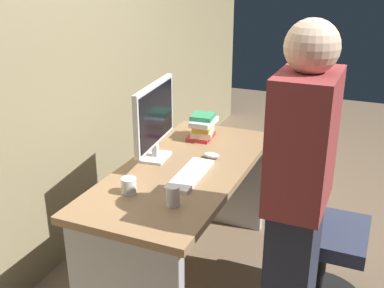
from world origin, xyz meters
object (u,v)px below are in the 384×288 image
at_px(office_chair, 314,236).
at_px(monitor, 155,117).
at_px(keyboard, 190,175).
at_px(mouse, 211,155).
at_px(cup_by_monitor, 129,186).
at_px(person_at_desk, 298,204).
at_px(book_stack, 202,127).
at_px(cup_near_keyboard, 173,196).
at_px(desk, 184,201).

height_order(office_chair, monitor, monitor).
bearing_deg(monitor, keyboard, -117.18).
relative_size(office_chair, mouse, 9.40).
xyz_separation_m(mouse, cup_by_monitor, (-0.59, 0.22, 0.02)).
relative_size(office_chair, person_at_desk, 0.57).
bearing_deg(office_chair, book_stack, 63.78).
bearing_deg(cup_near_keyboard, mouse, 3.79).
relative_size(person_at_desk, cup_near_keyboard, 15.77).
bearing_deg(monitor, person_at_desk, -115.12).
distance_m(desk, keyboard, 0.26).
bearing_deg(cup_by_monitor, monitor, 10.06).
bearing_deg(book_stack, keyboard, -164.26).
relative_size(keyboard, cup_by_monitor, 5.22).
bearing_deg(cup_near_keyboard, person_at_desk, -84.77).
bearing_deg(monitor, cup_by_monitor, -169.94).
height_order(person_at_desk, cup_near_keyboard, person_at_desk).
bearing_deg(person_at_desk, cup_by_monitor, 91.38).
relative_size(cup_near_keyboard, cup_by_monitor, 1.26).
height_order(person_at_desk, cup_by_monitor, person_at_desk).
relative_size(monitor, keyboard, 1.26).
bearing_deg(keyboard, mouse, -4.70).
bearing_deg(cup_by_monitor, cup_near_keyboard, -97.15).
bearing_deg(cup_near_keyboard, book_stack, 13.33).
bearing_deg(keyboard, cup_by_monitor, 143.61).
height_order(keyboard, cup_near_keyboard, cup_near_keyboard).
distance_m(person_at_desk, book_stack, 1.17).
height_order(person_at_desk, mouse, person_at_desk).
bearing_deg(office_chair, cup_by_monitor, 118.00).
bearing_deg(mouse, cup_near_keyboard, -176.21).
xyz_separation_m(keyboard, mouse, (0.28, -0.01, 0.01)).
xyz_separation_m(person_at_desk, book_stack, (0.86, 0.80, -0.03)).
height_order(mouse, cup_by_monitor, cup_by_monitor).
bearing_deg(person_at_desk, cup_near_keyboard, 95.23).
xyz_separation_m(monitor, cup_by_monitor, (-0.45, -0.08, -0.22)).
xyz_separation_m(office_chair, cup_near_keyboard, (-0.50, 0.62, 0.36)).
bearing_deg(cup_near_keyboard, desk, 17.46).
height_order(mouse, book_stack, book_stack).
xyz_separation_m(person_at_desk, monitor, (0.43, 0.93, 0.15)).
xyz_separation_m(desk, book_stack, (0.48, 0.08, 0.30)).
bearing_deg(person_at_desk, office_chair, -4.56).
height_order(desk, book_stack, book_stack).
relative_size(person_at_desk, mouse, 16.39).
relative_size(monitor, book_stack, 2.48).
bearing_deg(monitor, mouse, -65.83).
relative_size(desk, cup_near_keyboard, 14.55).
xyz_separation_m(desk, cup_by_monitor, (-0.40, 0.13, 0.26)).
height_order(cup_near_keyboard, cup_by_monitor, cup_near_keyboard).
bearing_deg(desk, cup_near_keyboard, -162.54).
relative_size(desk, person_at_desk, 0.92).
relative_size(monitor, mouse, 5.40).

